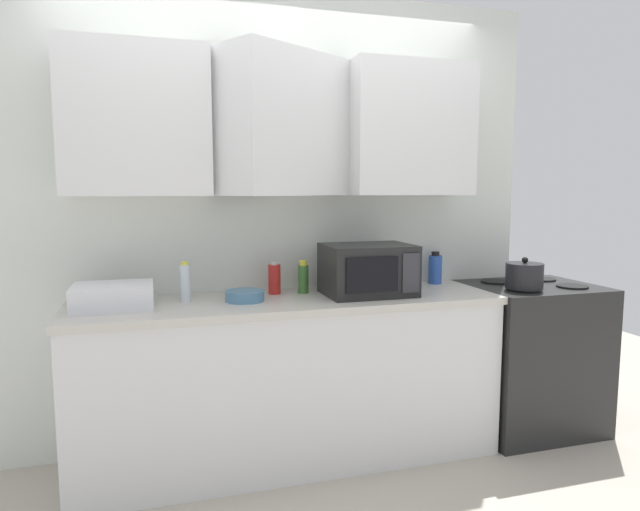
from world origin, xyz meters
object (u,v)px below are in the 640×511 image
object	(u,v)px
kettle	(524,276)
dish_rack	(113,296)
bottle_clear_tall	(185,283)
bottle_green_oil	(303,278)
bowl_ceramic_small	(245,296)
bottle_blue_cleaner	(435,269)
microwave	(368,270)
bottle_red_sauce	(274,279)
stove_range	(530,356)

from	to	relation	value
kettle	dish_rack	world-z (taller)	kettle
kettle	dish_rack	xyz separation A→B (m)	(-2.25, 0.16, -0.03)
bottle_clear_tall	bottle_green_oil	bearing A→B (deg)	5.68
bottle_green_oil	bowl_ceramic_small	size ratio (longest dim) A/B	0.90
bowl_ceramic_small	kettle	bearing A→B (deg)	-5.64
bottle_blue_cleaner	bottle_clear_tall	bearing A→B (deg)	-174.78
microwave	bottle_red_sauce	distance (m)	0.52
stove_range	bottle_green_oil	bearing A→B (deg)	173.89
microwave	bottle_red_sauce	xyz separation A→B (m)	(-0.49, 0.17, -0.06)
kettle	microwave	world-z (taller)	microwave
stove_range	bottle_blue_cleaner	bearing A→B (deg)	157.66
stove_range	bottle_green_oil	xyz separation A→B (m)	(-1.41, 0.15, 0.54)
stove_range	bottle_blue_cleaner	size ratio (longest dim) A/B	4.56
dish_rack	bottle_blue_cleaner	bearing A→B (deg)	6.27
bottle_green_oil	bottle_clear_tall	bearing A→B (deg)	-174.32
microwave	bottle_blue_cleaner	bearing A→B (deg)	22.72
dish_rack	microwave	bearing A→B (deg)	-0.83
bowl_ceramic_small	stove_range	bearing A→B (deg)	-0.58
bottle_blue_cleaner	bottle_red_sauce	bearing A→B (deg)	-177.02
microwave	stove_range	bearing A→B (deg)	-0.04
bottle_clear_tall	bowl_ceramic_small	distance (m)	0.32
kettle	bottle_blue_cleaner	world-z (taller)	bottle_blue_cleaner
microwave	bottle_green_oil	bearing A→B (deg)	155.49
bottle_red_sauce	dish_rack	bearing A→B (deg)	-169.77
kettle	bowl_ceramic_small	xyz separation A→B (m)	(-1.60, 0.16, -0.06)
bottle_green_oil	kettle	bearing A→B (deg)	-13.17
kettle	bowl_ceramic_small	size ratio (longest dim) A/B	1.03
bottle_green_oil	bowl_ceramic_small	xyz separation A→B (m)	(-0.35, -0.13, -0.06)
kettle	bottle_blue_cleaner	xyz separation A→B (m)	(-0.38, 0.37, 0.01)
dish_rack	bottle_blue_cleaner	xyz separation A→B (m)	(1.87, 0.21, 0.03)
stove_range	bowl_ceramic_small	world-z (taller)	bowl_ceramic_small
dish_rack	bottle_clear_tall	xyz separation A→B (m)	(0.35, 0.07, 0.04)
kettle	stove_range	bearing A→B (deg)	39.47
bottle_blue_cleaner	bottle_red_sauce	world-z (taller)	bottle_blue_cleaner
stove_range	dish_rack	bearing A→B (deg)	179.53
microwave	dish_rack	size ratio (longest dim) A/B	1.26
stove_range	kettle	distance (m)	0.58
bottle_blue_cleaner	microwave	bearing A→B (deg)	-157.28
kettle	microwave	bearing A→B (deg)	171.25
bottle_green_oil	dish_rack	bearing A→B (deg)	-172.53
bottle_red_sauce	bottle_clear_tall	bearing A→B (deg)	-170.15
microwave	bottle_blue_cleaner	distance (m)	0.58
microwave	dish_rack	world-z (taller)	microwave
stove_range	kettle	bearing A→B (deg)	-140.53
bowl_ceramic_small	bottle_clear_tall	bearing A→B (deg)	167.08
bottle_clear_tall	bottle_blue_cleaner	bearing A→B (deg)	5.22
bottle_blue_cleaner	bottle_red_sauce	xyz separation A→B (m)	(-1.03, -0.05, -0.01)
microwave	dish_rack	distance (m)	1.34
bottle_red_sauce	bottle_blue_cleaner	bearing A→B (deg)	2.98
bottle_clear_tall	microwave	bearing A→B (deg)	-4.99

